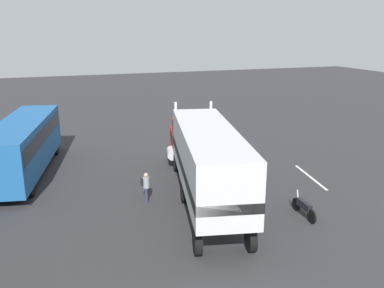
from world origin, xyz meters
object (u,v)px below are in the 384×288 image
object	(u,v)px
semi_truck	(205,155)
motorcycle	(304,207)
parked_bus	(23,142)
person_bystander	(146,186)

from	to	relation	value
semi_truck	motorcycle	distance (m)	5.57
parked_bus	motorcycle	size ratio (longest dim) A/B	5.35
person_bystander	motorcycle	distance (m)	8.03
parked_bus	motorcycle	world-z (taller)	parked_bus
motorcycle	parked_bus	bearing A→B (deg)	49.36
semi_truck	person_bystander	bearing A→B (deg)	75.79
person_bystander	motorcycle	xyz separation A→B (m)	(-4.25, -6.79, -0.41)
parked_bus	motorcycle	distance (m)	17.02
semi_truck	parked_bus	bearing A→B (deg)	50.18
semi_truck	parked_bus	distance (m)	11.78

